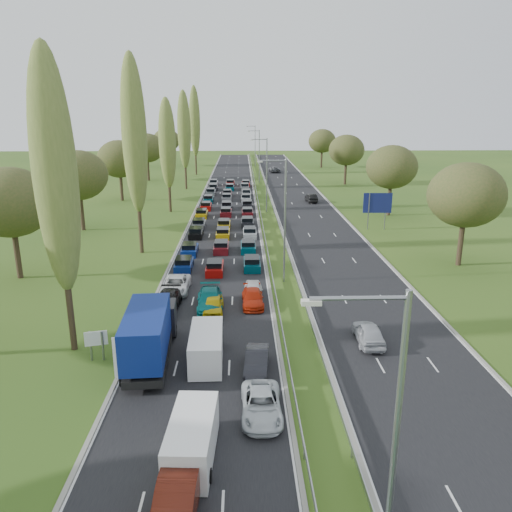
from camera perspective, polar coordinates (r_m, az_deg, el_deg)
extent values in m
plane|color=#2F5119|center=(85.01, 1.14, 5.29)|extent=(260.00, 260.00, 0.00)
cube|color=black|center=(87.41, -3.38, 5.57)|extent=(10.50, 215.00, 0.04)
cube|color=black|center=(88.04, 5.48, 5.60)|extent=(10.50, 215.00, 0.04)
cube|color=gray|center=(87.32, 0.31, 5.96)|extent=(0.06, 215.00, 0.32)
cube|color=gray|center=(87.43, 1.82, 5.96)|extent=(0.06, 215.00, 0.32)
cylinder|color=gray|center=(15.81, 15.14, -24.64)|extent=(0.18, 0.18, 12.00)
cylinder|color=gray|center=(47.64, 3.32, 3.88)|extent=(0.18, 0.18, 12.00)
cylinder|color=gray|center=(82.09, 1.24, 9.14)|extent=(0.18, 0.18, 12.00)
cylinder|color=gray|center=(116.87, 0.37, 11.28)|extent=(0.18, 0.18, 12.00)
cylinder|color=gray|center=(151.75, -0.10, 12.43)|extent=(0.18, 0.18, 12.00)
cylinder|color=#2D2116|center=(36.71, -20.55, -4.90)|extent=(0.44, 0.44, 7.20)
ellipsoid|color=olive|center=(34.69, -22.00, 8.81)|extent=(2.80, 2.80, 16.00)
cylinder|color=#2D2116|center=(59.85, -13.13, 4.05)|extent=(0.44, 0.44, 7.92)
ellipsoid|color=olive|center=(58.63, -13.75, 13.33)|extent=(2.80, 2.80, 17.60)
cylinder|color=#2D2116|center=(84.22, -9.84, 7.19)|extent=(0.44, 0.44, 6.48)
ellipsoid|color=olive|center=(83.36, -10.10, 12.57)|extent=(2.80, 2.80, 14.40)
cylinder|color=#2D2116|center=(108.75, -8.03, 9.47)|extent=(0.44, 0.44, 7.20)
ellipsoid|color=olive|center=(108.08, -8.22, 14.11)|extent=(2.80, 2.80, 16.00)
cylinder|color=#2D2116|center=(133.45, -6.88, 10.91)|extent=(0.44, 0.44, 7.92)
ellipsoid|color=olive|center=(132.91, -7.03, 15.06)|extent=(2.80, 2.80, 17.60)
cylinder|color=#2D2116|center=(55.05, -25.61, 0.14)|extent=(0.56, 0.56, 4.84)
ellipsoid|color=#38471E|center=(53.97, -26.29, 5.53)|extent=(8.00, 8.00, 6.80)
cylinder|color=#2D2116|center=(74.18, -19.27, 4.66)|extent=(0.56, 0.56, 4.84)
ellipsoid|color=#38471E|center=(73.38, -19.65, 8.69)|extent=(8.00, 8.00, 6.80)
cylinder|color=#2D2116|center=(96.99, -15.12, 7.56)|extent=(0.56, 0.56, 4.84)
ellipsoid|color=#38471E|center=(96.38, -15.36, 10.66)|extent=(8.00, 8.00, 6.80)
cylinder|color=#2D2116|center=(124.17, -12.20, 9.55)|extent=(0.56, 0.56, 4.84)
ellipsoid|color=#38471E|center=(123.70, -12.35, 11.98)|extent=(8.00, 8.00, 6.80)
cylinder|color=#2D2116|center=(155.59, -10.11, 10.96)|extent=(0.56, 0.56, 4.84)
ellipsoid|color=#38471E|center=(155.22, -10.20, 12.90)|extent=(8.00, 8.00, 6.80)
cylinder|color=#2D2116|center=(58.17, 22.34, 1.33)|extent=(0.56, 0.56, 4.84)
ellipsoid|color=#38471E|center=(57.14, 22.90, 6.45)|extent=(8.00, 8.00, 6.80)
cylinder|color=#2D2116|center=(82.98, 14.98, 6.17)|extent=(0.56, 0.56, 4.84)
ellipsoid|color=#38471E|center=(82.26, 15.25, 9.79)|extent=(8.00, 8.00, 6.80)
cylinder|color=#2D2116|center=(116.60, 10.17, 9.25)|extent=(0.56, 0.56, 4.84)
ellipsoid|color=#38471E|center=(116.09, 10.30, 11.83)|extent=(8.00, 8.00, 6.80)
cylinder|color=#2D2116|center=(150.85, 7.50, 10.91)|extent=(0.56, 0.56, 4.84)
ellipsoid|color=#38471E|center=(150.45, 7.57, 12.91)|extent=(8.00, 8.00, 6.80)
cube|color=navy|center=(53.38, -8.22, -1.07)|extent=(1.75, 4.00, 0.80)
cube|color=navy|center=(58.92, -7.57, 0.61)|extent=(1.75, 4.00, 0.80)
cube|color=black|center=(66.87, -6.86, 2.53)|extent=(1.75, 4.00, 0.80)
cube|color=slate|center=(72.07, -6.53, 3.54)|extent=(1.75, 4.00, 0.80)
cube|color=#BF990C|center=(79.29, -6.23, 4.72)|extent=(1.75, 4.00, 0.80)
cube|color=#A50C0A|center=(85.63, -5.73, 5.59)|extent=(1.75, 4.00, 0.80)
cube|color=#053F4C|center=(92.54, -5.44, 6.40)|extent=(1.75, 4.00, 0.80)
cube|color=slate|center=(100.64, -5.17, 7.21)|extent=(1.75, 4.00, 0.80)
cube|color=black|center=(106.77, -4.89, 7.74)|extent=(1.75, 4.00, 0.80)
cube|color=#B2B7BC|center=(113.86, -4.86, 8.27)|extent=(1.75, 4.00, 0.80)
cube|color=#A50C0A|center=(51.90, -4.73, -1.46)|extent=(1.75, 4.00, 0.80)
cube|color=#590F14|center=(59.61, -3.99, 0.91)|extent=(1.75, 4.00, 0.80)
cube|color=#BF990C|center=(66.24, -3.80, 2.48)|extent=(1.75, 4.00, 0.80)
cube|color=#BF990C|center=(71.48, -3.67, 3.51)|extent=(1.75, 4.00, 0.80)
cube|color=#590F14|center=(80.21, -3.44, 4.92)|extent=(1.75, 4.00, 0.80)
cube|color=black|center=(85.72, -3.36, 5.66)|extent=(1.75, 4.00, 0.80)
cube|color=slate|center=(93.89, -3.36, 6.59)|extent=(1.75, 4.00, 0.80)
cube|color=#590F14|center=(98.83, -3.30, 7.08)|extent=(1.75, 4.00, 0.80)
cube|color=#053F4C|center=(106.61, -3.00, 7.76)|extent=(1.75, 4.00, 0.80)
cube|color=#A50C0A|center=(113.19, -2.94, 8.26)|extent=(1.75, 4.00, 0.80)
cube|color=#053F4C|center=(53.07, -0.47, -1.00)|extent=(1.75, 4.00, 0.80)
cube|color=#053F4C|center=(59.68, -0.91, 0.96)|extent=(1.75, 4.00, 0.80)
cube|color=#B2B7BC|center=(66.43, -0.73, 2.55)|extent=(1.75, 4.00, 0.80)
cube|color=black|center=(72.85, -0.99, 3.78)|extent=(1.75, 4.00, 0.80)
cube|color=#590F14|center=(79.91, -1.00, 4.90)|extent=(1.75, 4.00, 0.80)
cube|color=black|center=(86.68, -1.01, 5.80)|extent=(1.75, 4.00, 0.80)
cube|color=#B2B7BC|center=(93.26, -1.16, 6.55)|extent=(1.75, 4.00, 0.80)
cube|color=silver|center=(99.01, -1.11, 7.12)|extent=(1.75, 4.00, 0.80)
cube|color=slate|center=(107.37, -1.29, 7.84)|extent=(1.75, 4.00, 0.80)
cube|color=#A50C0A|center=(112.27, -1.17, 8.21)|extent=(1.75, 4.00, 0.80)
imported|color=silver|center=(46.81, -9.10, -3.24)|extent=(2.44, 5.13, 1.41)
imported|color=black|center=(42.66, -10.19, -5.22)|extent=(2.25, 5.18, 1.48)
imported|color=#56190E|center=(23.25, -8.98, -25.43)|extent=(1.99, 4.91, 1.58)
imported|color=#055354|center=(42.67, -5.29, -4.99)|extent=(2.37, 5.34, 1.52)
imported|color=#B8A10C|center=(41.76, -4.89, -5.56)|extent=(1.64, 4.06, 1.38)
imported|color=black|center=(32.76, 0.08, -11.95)|extent=(1.82, 4.31, 1.38)
imported|color=silver|center=(28.58, 0.63, -16.63)|extent=(2.21, 4.76, 1.32)
imported|color=#B1230A|center=(43.17, -0.38, -4.81)|extent=(1.91, 4.52, 1.30)
imported|color=silver|center=(44.88, -0.31, -3.92)|extent=(1.63, 4.04, 1.38)
imported|color=#ADB0B7|center=(37.34, 12.76, -8.57)|extent=(1.90, 4.48, 1.51)
imported|color=black|center=(92.78, 6.33, 6.61)|extent=(1.93, 4.66, 1.50)
imported|color=slate|center=(138.50, 2.13, 9.89)|extent=(3.03, 5.75, 1.54)
cube|color=black|center=(34.90, -11.90, -10.45)|extent=(2.46, 9.21, 0.50)
cube|color=navy|center=(33.12, -12.42, -8.46)|extent=(2.56, 6.96, 2.69)
cube|color=silver|center=(30.08, -13.61, -11.20)|extent=(2.50, 0.06, 2.59)
cube|color=black|center=(37.65, -11.07, -6.92)|extent=(2.50, 2.25, 2.20)
cylinder|color=black|center=(38.01, -11.00, -8.42)|extent=(2.15, 1.00, 1.00)
cylinder|color=black|center=(32.05, -12.94, -13.49)|extent=(2.15, 1.00, 1.00)
cube|color=white|center=(25.60, -7.32, -20.03)|extent=(2.07, 5.17, 2.07)
cube|color=black|center=(27.51, -6.85, -17.41)|extent=(2.02, 0.83, 1.65)
cylinder|color=black|center=(27.46, -8.85, -19.17)|extent=(0.26, 0.70, 0.70)
cylinder|color=black|center=(24.69, -5.43, -23.72)|extent=(0.26, 0.70, 0.70)
cube|color=white|center=(33.81, -5.69, -10.29)|extent=(2.12, 5.29, 2.12)
cube|color=black|center=(35.95, -5.44, -8.78)|extent=(2.06, 0.85, 1.69)
cylinder|color=black|center=(35.73, -6.94, -10.14)|extent=(0.26, 0.72, 0.72)
cylinder|color=black|center=(32.61, -4.24, -12.81)|extent=(0.26, 0.72, 0.72)
cylinder|color=gray|center=(35.71, -18.37, -9.73)|extent=(0.16, 0.16, 2.10)
cylinder|color=gray|center=(35.49, -17.12, -9.78)|extent=(0.16, 0.16, 2.10)
cube|color=white|center=(35.37, -17.82, -8.96)|extent=(1.48, 0.46, 1.00)
cylinder|color=gray|center=(71.99, 12.74, 4.99)|extent=(0.16, 0.16, 5.20)
cylinder|color=gray|center=(72.62, 14.58, 4.96)|extent=(0.16, 0.16, 5.20)
cube|color=navy|center=(72.08, 13.73, 5.91)|extent=(4.00, 0.23, 2.80)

